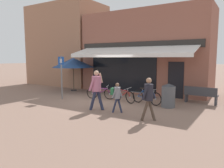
{
  "coord_description": "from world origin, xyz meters",
  "views": [
    {
      "loc": [
        6.71,
        -9.57,
        2.32
      ],
      "look_at": [
        1.07,
        -0.61,
        1.05
      ],
      "focal_mm": 35.0,
      "sensor_mm": 36.0,
      "label": 1
    }
  ],
  "objects": [
    {
      "name": "bicycle_blue",
      "position": [
        2.4,
        0.53,
        0.36
      ],
      "size": [
        1.73,
        0.56,
        0.8
      ],
      "rotation": [
        -0.03,
        0.0,
        -0.22
      ],
      "color": "black",
      "rests_on": "ground_plane"
    },
    {
      "name": "neighbour_building",
      "position": [
        -7.1,
        4.94,
        3.38
      ],
      "size": [
        6.38,
        4.0,
        6.76
      ],
      "color": "#9E7056",
      "rests_on": "ground_plane"
    },
    {
      "name": "parking_sign",
      "position": [
        -2.22,
        -0.72,
        1.5
      ],
      "size": [
        0.44,
        0.07,
        2.45
      ],
      "color": "slate",
      "rests_on": "ground_plane"
    },
    {
      "name": "bicycle_red",
      "position": [
        1.18,
        0.31,
        0.36
      ],
      "size": [
        1.65,
        0.78,
        0.83
      ],
      "rotation": [
        0.15,
        0.0,
        -0.32
      ],
      "color": "black",
      "rests_on": "ground_plane"
    },
    {
      "name": "bike_rack_rail",
      "position": [
        1.12,
        0.58,
        0.47
      ],
      "size": [
        3.26,
        0.04,
        0.57
      ],
      "color": "#47494F",
      "rests_on": "ground_plane"
    },
    {
      "name": "ground_plane",
      "position": [
        0.0,
        0.0,
        0.0
      ],
      "size": [
        160.0,
        160.0,
        0.0
      ],
      "primitive_type": "plane",
      "color": "#846656"
    },
    {
      "name": "bicycle_purple",
      "position": [
        -0.3,
        0.37,
        0.35
      ],
      "size": [
        1.65,
        0.63,
        0.81
      ],
      "rotation": [
        0.14,
        0.0,
        0.3
      ],
      "color": "black",
      "rests_on": "ground_plane"
    },
    {
      "name": "litter_bin",
      "position": [
        3.57,
        0.41,
        0.57
      ],
      "size": [
        0.65,
        0.65,
        1.13
      ],
      "color": "#515459",
      "rests_on": "ground_plane"
    },
    {
      "name": "pedestrian_second_adult",
      "position": [
        3.64,
        -2.17,
        0.98
      ],
      "size": [
        0.52,
        0.59,
        1.61
      ],
      "rotation": [
        0.0,
        0.0,
        0.19
      ],
      "color": "#47382D",
      "rests_on": "ground_plane"
    },
    {
      "name": "pedestrian_adult",
      "position": [
        1.02,
        -1.83,
        1.08
      ],
      "size": [
        0.6,
        0.72,
        1.79
      ],
      "rotation": [
        0.0,
        0.0,
        0.12
      ],
      "color": "#282D47",
      "rests_on": "ground_plane"
    },
    {
      "name": "pedestrian_child",
      "position": [
        2.03,
        -1.77,
        0.8
      ],
      "size": [
        0.49,
        0.45,
        1.29
      ],
      "rotation": [
        0.0,
        0.0,
        0.12
      ],
      "color": "#282D47",
      "rests_on": "ground_plane"
    },
    {
      "name": "park_bench",
      "position": [
        4.7,
        2.07,
        0.46
      ],
      "size": [
        1.62,
        0.54,
        0.87
      ],
      "rotation": [
        0.0,
        0.0,
        -0.06
      ],
      "color": "#38383D",
      "rests_on": "ground_plane"
    },
    {
      "name": "cafe_parasol",
      "position": [
        -3.78,
        1.99,
        1.98
      ],
      "size": [
        2.97,
        2.97,
        2.32
      ],
      "color": "#4C3D2D",
      "rests_on": "ground_plane"
    },
    {
      "name": "shop_front",
      "position": [
        0.59,
        4.42,
        2.69
      ],
      "size": [
        8.6,
        4.71,
        5.39
      ],
      "color": "#8E5647",
      "rests_on": "ground_plane"
    }
  ]
}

